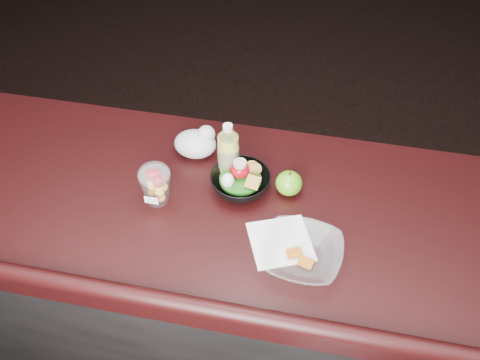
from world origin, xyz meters
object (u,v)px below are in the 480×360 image
(green_apple, at_px, (289,183))
(snack_bowl, at_px, (240,181))
(fruit_cup, at_px, (155,184))
(takeout_bowl, at_px, (301,254))
(lemonade_bottle, at_px, (228,154))

(green_apple, distance_m, snack_bowl, 0.14)
(fruit_cup, bearing_deg, snack_bowl, 21.89)
(snack_bowl, distance_m, takeout_bowl, 0.30)
(lemonade_bottle, height_order, green_apple, lemonade_bottle)
(lemonade_bottle, xyz_separation_m, fruit_cup, (-0.18, -0.15, -0.01))
(green_apple, relative_size, snack_bowl, 0.44)
(lemonade_bottle, relative_size, snack_bowl, 1.03)
(lemonade_bottle, bearing_deg, takeout_bowl, -47.16)
(lemonade_bottle, distance_m, takeout_bowl, 0.38)
(fruit_cup, height_order, snack_bowl, fruit_cup)
(lemonade_bottle, xyz_separation_m, snack_bowl, (0.05, -0.05, -0.05))
(takeout_bowl, bearing_deg, fruit_cup, 163.41)
(lemonade_bottle, relative_size, takeout_bowl, 0.83)
(takeout_bowl, bearing_deg, lemonade_bottle, 132.84)
(green_apple, bearing_deg, takeout_bowl, -74.28)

